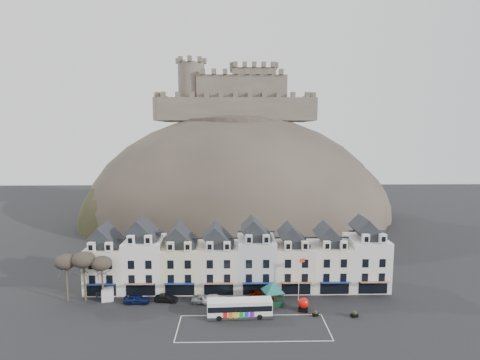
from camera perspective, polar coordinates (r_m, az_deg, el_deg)
name	(u,v)px	position (r m, az deg, el deg)	size (l,w,h in m)	color
ground	(239,332)	(58.04, -0.11, -22.19)	(300.00, 300.00, 0.00)	black
coach_bay_markings	(253,328)	(59.19, 1.94, -21.56)	(22.00, 7.50, 0.01)	silver
townhouse_terrace	(239,259)	(70.42, -0.23, -11.97)	(54.40, 9.35, 11.80)	white
castle_hill	(239,219)	(122.79, -0.09, -6.04)	(100.00, 76.00, 68.00)	#332D27
castle	(237,96)	(126.92, -0.49, 12.62)	(50.20, 22.20, 22.00)	brown
tree_left_far	(66,262)	(70.58, -25.05, -11.27)	(3.61, 3.61, 8.24)	#372E23
tree_left_mid	(83,260)	(69.33, -22.75, -11.18)	(3.78, 3.78, 8.64)	#372E23
tree_left_near	(102,264)	(68.52, -20.34, -11.89)	(3.43, 3.43, 7.84)	#372E23
bus	(240,307)	(61.28, -0.06, -18.84)	(10.13, 2.80, 2.83)	#262628
bus_shelter	(273,287)	(64.57, 5.02, -15.90)	(6.15, 6.15, 4.05)	black
red_buoy	(303,304)	(64.16, 9.63, -18.13)	(1.76, 1.76, 2.17)	black
flagpole	(299,276)	(66.15, 9.03, -14.27)	(1.06, 0.38, 7.59)	silver
white_van	(108,292)	(71.71, -19.47, -15.73)	(3.00, 4.70, 1.99)	silver
planter_west	(315,313)	(63.14, 11.42, -19.30)	(1.01, 0.71, 0.92)	black
planter_east	(354,314)	(64.23, 17.05, -18.92)	(1.17, 0.77, 1.07)	black
car_navy	(137,299)	(68.09, -15.45, -17.08)	(1.74, 4.34, 1.48)	#0D1541
car_black	(166,298)	(67.51, -11.19, -17.26)	(1.35, 3.88, 1.28)	black
car_silver	(205,299)	(66.36, -5.34, -17.62)	(2.09, 4.46, 1.26)	gray
car_white	(215,299)	(66.24, -3.77, -17.61)	(1.87, 4.61, 1.34)	white
car_maroon	(262,295)	(67.29, 3.32, -17.10)	(1.81, 4.49, 1.53)	#5D1105
car_charcoal	(272,292)	(68.79, 4.93, -16.64)	(1.41, 4.05, 1.33)	black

